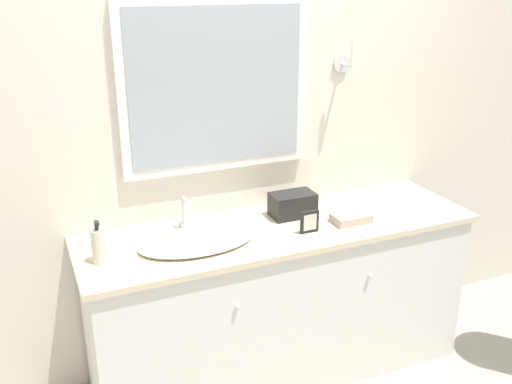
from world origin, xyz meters
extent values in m
cube|color=silver|center=(0.00, 0.64, 1.27)|extent=(8.00, 0.06, 2.55)
cube|color=white|center=(-0.22, 0.59, 1.52)|extent=(0.96, 0.04, 0.84)
cube|color=#9EA8B2|center=(-0.22, 0.57, 1.52)|extent=(0.87, 0.01, 0.75)
cylinder|color=silver|center=(0.48, 0.60, 1.59)|extent=(0.09, 0.01, 0.09)
cylinder|color=silver|center=(0.48, 0.55, 1.59)|extent=(0.02, 0.10, 0.02)
cylinder|color=white|center=(0.48, 0.50, 1.66)|extent=(0.02, 0.02, 0.14)
cube|color=silver|center=(0.00, 0.31, 0.41)|extent=(1.94, 0.56, 0.83)
cube|color=beige|center=(0.00, 0.31, 0.84)|extent=(2.00, 0.59, 0.03)
sphere|color=silver|center=(-0.35, 0.02, 0.65)|extent=(0.02, 0.02, 0.02)
sphere|color=silver|center=(0.35, 0.02, 0.65)|extent=(0.02, 0.02, 0.02)
ellipsoid|color=white|center=(-0.45, 0.28, 0.88)|extent=(0.55, 0.33, 0.03)
cylinder|color=silver|center=(-0.45, 0.47, 0.87)|extent=(0.06, 0.06, 0.03)
cylinder|color=silver|center=(-0.45, 0.47, 0.96)|extent=(0.02, 0.02, 0.13)
cylinder|color=silver|center=(-0.45, 0.43, 1.02)|extent=(0.02, 0.07, 0.02)
cylinder|color=white|center=(-0.52, 0.47, 0.89)|extent=(0.05, 0.02, 0.02)
cylinder|color=white|center=(-0.37, 0.47, 0.89)|extent=(0.06, 0.02, 0.02)
cylinder|color=beige|center=(-0.89, 0.27, 0.94)|extent=(0.06, 0.06, 0.16)
cylinder|color=black|center=(-0.89, 0.27, 1.03)|extent=(0.02, 0.02, 0.04)
cube|color=black|center=(-0.89, 0.26, 1.05)|extent=(0.02, 0.03, 0.01)
cube|color=black|center=(0.11, 0.41, 0.92)|extent=(0.23, 0.14, 0.12)
cube|color=black|center=(0.11, 0.34, 0.92)|extent=(0.16, 0.01, 0.08)
cube|color=black|center=(0.09, 0.19, 0.92)|extent=(0.10, 0.01, 0.11)
cube|color=beige|center=(0.09, 0.18, 0.92)|extent=(0.07, 0.00, 0.08)
cube|color=#B7A899|center=(0.35, 0.22, 0.88)|extent=(0.19, 0.12, 0.04)
camera|label=1|loc=(-1.14, -2.01, 2.02)|focal=40.00mm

